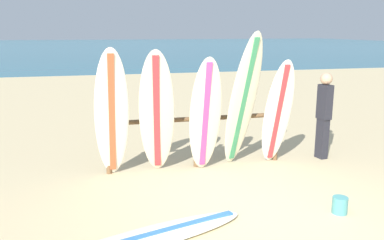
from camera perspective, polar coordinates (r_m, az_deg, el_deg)
name	(u,v)px	position (r m, az deg, el deg)	size (l,w,h in m)	color
ground_plane	(276,226)	(5.28, 11.83, -14.46)	(120.00, 120.00, 0.00)	#D3BC8C
ocean_water	(105,46)	(62.28, -12.23, 10.17)	(120.00, 80.00, 0.01)	teal
surfboard_rack	(196,130)	(7.06, 0.59, -1.39)	(3.14, 0.09, 1.02)	brown
surfboard_leaning_far_left	(112,115)	(6.46, -11.26, 0.71)	(0.55, 0.72, 2.15)	white
surfboard_leaning_left	(157,114)	(6.54, -5.01, 0.90)	(0.68, 0.81, 2.11)	beige
surfboard_leaning_center_left	(205,116)	(6.66, 1.89, 0.59)	(0.56, 0.61, 1.98)	beige
surfboard_leaning_center	(243,102)	(6.86, 7.15, 2.54)	(0.64, 0.93, 2.38)	beige
surfboard_leaning_center_right	(278,113)	(7.14, 11.99, 0.91)	(0.53, 0.74, 1.92)	white
surfboard_lying_on_sand	(152,236)	(4.90, -5.63, -16.01)	(2.48, 1.18, 0.08)	silver
beachgoer_standing	(324,112)	(7.87, 18.12, 1.09)	(0.22, 0.28, 1.61)	#26262D
sand_bucket	(340,205)	(5.80, 20.13, -11.21)	(0.20, 0.20, 0.22)	teal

